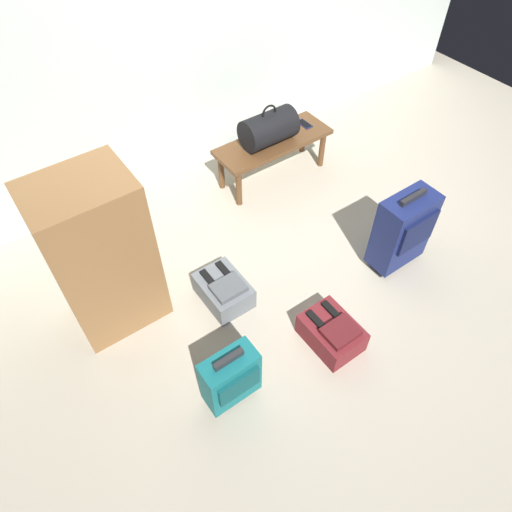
# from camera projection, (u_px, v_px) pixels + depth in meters

# --- Properties ---
(ground_plane) EXTENTS (6.60, 6.60, 0.00)m
(ground_plane) POSITION_uv_depth(u_px,v_px,m) (325.00, 260.00, 3.44)
(ground_plane) COLOR #B2A893
(bench) EXTENTS (1.00, 0.36, 0.37)m
(bench) POSITION_uv_depth(u_px,v_px,m) (273.00, 146.00, 3.84)
(bench) COLOR brown
(bench) RESTS_ON ground
(duffel_bag_black) EXTENTS (0.44, 0.26, 0.34)m
(duffel_bag_black) POSITION_uv_depth(u_px,v_px,m) (269.00, 128.00, 3.68)
(duffel_bag_black) COLOR black
(duffel_bag_black) RESTS_ON bench
(cell_phone) EXTENTS (0.07, 0.14, 0.01)m
(cell_phone) POSITION_uv_depth(u_px,v_px,m) (305.00, 124.00, 3.95)
(cell_phone) COLOR #191E4C
(cell_phone) RESTS_ON bench
(suitcase_upright_navy) EXTENTS (0.40, 0.24, 0.65)m
(suitcase_upright_navy) POSITION_uv_depth(u_px,v_px,m) (403.00, 230.00, 3.18)
(suitcase_upright_navy) COLOR navy
(suitcase_upright_navy) RESTS_ON ground
(suitcase_small_teal) EXTENTS (0.32, 0.19, 0.46)m
(suitcase_small_teal) POSITION_uv_depth(u_px,v_px,m) (231.00, 378.00, 2.57)
(suitcase_small_teal) COLOR #14666B
(suitcase_small_teal) RESTS_ON ground
(backpack_grey) EXTENTS (0.28, 0.38, 0.21)m
(backpack_grey) POSITION_uv_depth(u_px,v_px,m) (224.00, 290.00, 3.14)
(backpack_grey) COLOR slate
(backpack_grey) RESTS_ON ground
(backpack_maroon) EXTENTS (0.28, 0.38, 0.21)m
(backpack_maroon) POSITION_uv_depth(u_px,v_px,m) (332.00, 333.00, 2.93)
(backpack_maroon) COLOR maroon
(backpack_maroon) RESTS_ON ground
(side_cabinet) EXTENTS (0.56, 0.44, 1.10)m
(side_cabinet) POSITION_uv_depth(u_px,v_px,m) (101.00, 257.00, 2.74)
(side_cabinet) COLOR olive
(side_cabinet) RESTS_ON ground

